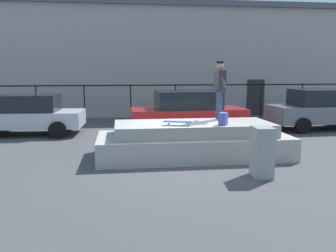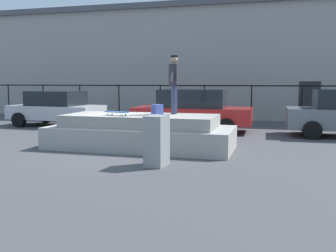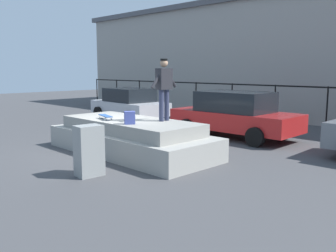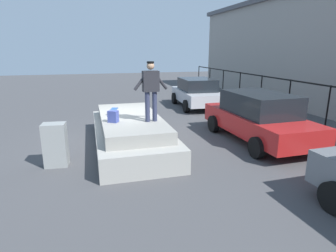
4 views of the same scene
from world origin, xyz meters
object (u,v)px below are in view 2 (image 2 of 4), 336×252
(backpack, at_px, (157,111))
(car_silver_sedan_near, at_px, (56,108))
(utility_box, at_px, (157,141))
(skateboarder, at_px, (174,80))
(car_red_sedan_mid, at_px, (192,110))
(skateboard, at_px, (117,112))

(backpack, height_order, car_silver_sedan_near, car_silver_sedan_near)
(utility_box, bearing_deg, car_silver_sedan_near, 141.01)
(skateboarder, relative_size, car_red_sedan_mid, 0.37)
(backpack, relative_size, car_red_sedan_mid, 0.07)
(skateboarder, bearing_deg, car_red_sedan_mid, 93.64)
(skateboard, distance_m, backpack, 1.26)
(backpack, xyz_separation_m, car_red_sedan_mid, (-0.05, 4.91, -0.32))
(skateboard, xyz_separation_m, backpack, (1.26, -0.10, 0.07))
(backpack, relative_size, utility_box, 0.29)
(skateboard, relative_size, backpack, 2.28)
(car_red_sedan_mid, relative_size, utility_box, 3.95)
(utility_box, bearing_deg, skateboard, 141.03)
(skateboard, bearing_deg, skateboarder, 34.86)
(skateboarder, xyz_separation_m, skateboard, (-1.45, -1.01, -0.93))
(backpack, bearing_deg, utility_box, -131.05)
(car_silver_sedan_near, relative_size, car_red_sedan_mid, 0.89)
(skateboard, bearing_deg, utility_box, -44.41)
(backpack, xyz_separation_m, car_silver_sedan_near, (-6.32, 5.07, -0.37))
(skateboarder, height_order, skateboard, skateboarder)
(backpack, bearing_deg, skateboard, 117.84)
(backpack, height_order, utility_box, backpack)
(car_silver_sedan_near, bearing_deg, skateboarder, -31.28)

